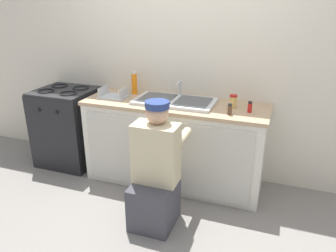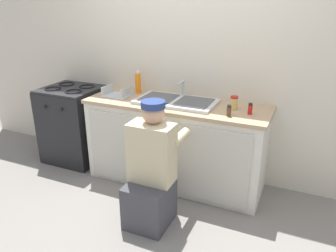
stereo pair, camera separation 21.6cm
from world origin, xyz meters
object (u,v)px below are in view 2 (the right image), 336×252
plumber_person (151,175)px  condiment_jar (234,103)px  spice_bottle_red (250,109)px  soap_bottle_orange (138,83)px  sink_double_basin (176,101)px  spice_bottle_pepper (229,111)px  stove_range (74,124)px  dish_rack_tray (117,94)px

plumber_person → condiment_jar: bearing=56.6°
spice_bottle_red → soap_bottle_orange: 1.28m
sink_double_basin → soap_bottle_orange: soap_bottle_orange is taller
condiment_jar → spice_bottle_red: bearing=-25.7°
spice_bottle_red → condiment_jar: size_ratio=0.82×
spice_bottle_pepper → stove_range: bearing=174.9°
dish_rack_tray → sink_double_basin: bearing=4.1°
stove_range → plumber_person: bearing=-27.2°
dish_rack_tray → soap_bottle_orange: bearing=55.6°
plumber_person → spice_bottle_pepper: bearing=47.5°
soap_bottle_orange → dish_rack_tray: bearing=-124.4°
sink_double_basin → soap_bottle_orange: (-0.52, 0.16, 0.09)m
stove_range → dish_rack_tray: bearing=-3.9°
sink_double_basin → condiment_jar: 0.58m
spice_bottle_pepper → spice_bottle_red: same height
spice_bottle_pepper → condiment_jar: size_ratio=0.82×
sink_double_basin → stove_range: bearing=-179.9°
spice_bottle_pepper → sink_double_basin: bearing=163.3°
soap_bottle_orange → stove_range: bearing=-168.4°
soap_bottle_orange → spice_bottle_red: bearing=-9.4°
plumber_person → soap_bottle_orange: soap_bottle_orange is taller
stove_range → plumber_person: (1.41, -0.72, 0.01)m
plumber_person → soap_bottle_orange: (-0.60, 0.89, 0.54)m
stove_range → dish_rack_tray: dish_rack_tray is taller
sink_double_basin → dish_rack_tray: size_ratio=2.86×
plumber_person → stove_range: bearing=152.8°
stove_range → spice_bottle_red: (2.07, -0.04, 0.49)m
sink_double_basin → stove_range: sink_double_basin is taller
spice_bottle_red → soap_bottle_orange: bearing=170.6°
sink_double_basin → plumber_person: plumber_person is taller
sink_double_basin → condiment_jar: size_ratio=6.25×
plumber_person → spice_bottle_red: (0.67, 0.68, 0.48)m
plumber_person → spice_bottle_pepper: plumber_person is taller
plumber_person → spice_bottle_red: plumber_person is taller
stove_range → dish_rack_tray: 0.81m
spice_bottle_pepper → spice_bottle_red: 0.21m
dish_rack_tray → spice_bottle_red: bearing=0.1°
condiment_jar → plumber_person: bearing=-123.4°
spice_bottle_pepper → dish_rack_tray: (-1.25, 0.13, -0.03)m
spice_bottle_pepper → condiment_jar: 0.21m
spice_bottle_pepper → condiment_jar: bearing=91.4°
stove_range → soap_bottle_orange: 0.99m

